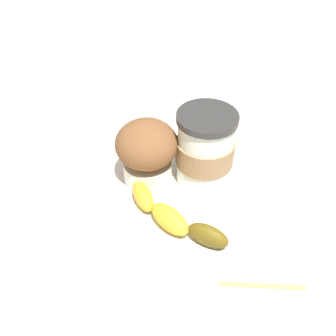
# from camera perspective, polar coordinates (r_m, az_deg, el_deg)

# --- Properties ---
(ground_plane) EXTENTS (3.00, 3.00, 0.00)m
(ground_plane) POSITION_cam_1_polar(r_m,az_deg,el_deg) (0.63, -0.00, -3.10)
(ground_plane) COLOR beige
(paper_napkin) EXTENTS (0.31, 0.31, 0.00)m
(paper_napkin) POSITION_cam_1_polar(r_m,az_deg,el_deg) (0.63, -0.00, -3.05)
(paper_napkin) COLOR white
(paper_napkin) RESTS_ON ground_plane
(coffee_cup) EXTENTS (0.09, 0.09, 0.12)m
(coffee_cup) POSITION_cam_1_polar(r_m,az_deg,el_deg) (0.61, 5.39, 2.83)
(coffee_cup) COLOR silver
(coffee_cup) RESTS_ON paper_napkin
(muffin) EXTENTS (0.10, 0.10, 0.11)m
(muffin) POSITION_cam_1_polar(r_m,az_deg,el_deg) (0.61, -2.82, 2.75)
(muffin) COLOR white
(muffin) RESTS_ON paper_napkin
(banana) EXTENTS (0.06, 0.18, 0.03)m
(banana) POSITION_cam_1_polar(r_m,az_deg,el_deg) (0.57, 0.61, -7.07)
(banana) COLOR gold
(banana) RESTS_ON paper_napkin
(sugar_packet) EXTENTS (0.06, 0.05, 0.01)m
(sugar_packet) POSITION_cam_1_polar(r_m,az_deg,el_deg) (0.66, 15.95, -1.91)
(sugar_packet) COLOR white
(sugar_packet) RESTS_ON ground_plane
(wooden_stirrer) EXTENTS (0.07, 0.10, 0.00)m
(wooden_stirrer) POSITION_cam_1_polar(r_m,az_deg,el_deg) (0.53, 13.55, -16.26)
(wooden_stirrer) COLOR tan
(wooden_stirrer) RESTS_ON ground_plane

